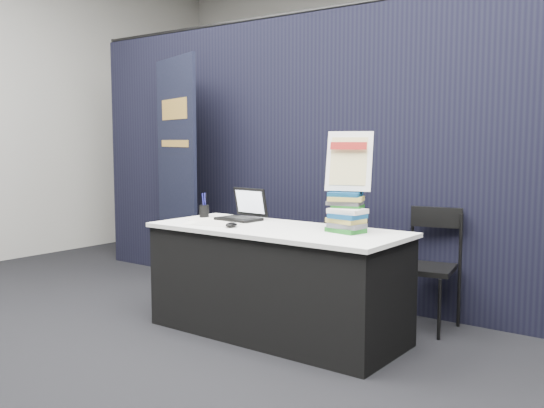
{
  "coord_description": "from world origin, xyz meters",
  "views": [
    {
      "loc": [
        2.44,
        -2.74,
        1.34
      ],
      "look_at": [
        -0.04,
        0.55,
        0.91
      ],
      "focal_mm": 40.0,
      "sensor_mm": 36.0,
      "label": 1
    }
  ],
  "objects_px": {
    "book_stack_short": "(346,221)",
    "display_table": "(276,281)",
    "stacking_chair": "(427,262)",
    "info_sign": "(349,162)",
    "pullup_banner": "(176,185)",
    "book_stack_tall": "(346,211)",
    "laptop": "(242,212)"
  },
  "relations": [
    {
      "from": "display_table",
      "to": "stacking_chair",
      "type": "relative_size",
      "value": 2.1
    },
    {
      "from": "display_table",
      "to": "book_stack_tall",
      "type": "bearing_deg",
      "value": 19.95
    },
    {
      "from": "book_stack_tall",
      "to": "pullup_banner",
      "type": "distance_m",
      "value": 2.18
    },
    {
      "from": "info_sign",
      "to": "pullup_banner",
      "type": "distance_m",
      "value": 2.19
    },
    {
      "from": "book_stack_tall",
      "to": "pullup_banner",
      "type": "relative_size",
      "value": 0.12
    },
    {
      "from": "book_stack_tall",
      "to": "pullup_banner",
      "type": "bearing_deg",
      "value": 166.36
    },
    {
      "from": "display_table",
      "to": "pullup_banner",
      "type": "height_order",
      "value": "pullup_banner"
    },
    {
      "from": "display_table",
      "to": "stacking_chair",
      "type": "height_order",
      "value": "stacking_chair"
    },
    {
      "from": "info_sign",
      "to": "pullup_banner",
      "type": "xyz_separation_m",
      "value": [
        -2.12,
        0.48,
        -0.27
      ]
    },
    {
      "from": "stacking_chair",
      "to": "book_stack_short",
      "type": "bearing_deg",
      "value": -122.37
    },
    {
      "from": "info_sign",
      "to": "pullup_banner",
      "type": "bearing_deg",
      "value": 148.14
    },
    {
      "from": "display_table",
      "to": "book_stack_short",
      "type": "bearing_deg",
      "value": 10.52
    },
    {
      "from": "book_stack_short",
      "to": "book_stack_tall",
      "type": "bearing_deg",
      "value": 118.98
    },
    {
      "from": "book_stack_short",
      "to": "info_sign",
      "type": "height_order",
      "value": "info_sign"
    },
    {
      "from": "book_stack_short",
      "to": "pullup_banner",
      "type": "distance_m",
      "value": 2.24
    },
    {
      "from": "book_stack_short",
      "to": "laptop",
      "type": "bearing_deg",
      "value": 175.44
    },
    {
      "from": "display_table",
      "to": "laptop",
      "type": "height_order",
      "value": "laptop"
    },
    {
      "from": "stacking_chair",
      "to": "pullup_banner",
      "type": "bearing_deg",
      "value": 171.7
    },
    {
      "from": "info_sign",
      "to": "stacking_chair",
      "type": "xyz_separation_m",
      "value": [
        0.31,
        0.59,
        -0.72
      ]
    },
    {
      "from": "laptop",
      "to": "stacking_chair",
      "type": "height_order",
      "value": "laptop"
    },
    {
      "from": "pullup_banner",
      "to": "stacking_chair",
      "type": "height_order",
      "value": "pullup_banner"
    },
    {
      "from": "info_sign",
      "to": "stacking_chair",
      "type": "bearing_deg",
      "value": 43.09
    },
    {
      "from": "book_stack_tall",
      "to": "pullup_banner",
      "type": "height_order",
      "value": "pullup_banner"
    },
    {
      "from": "book_stack_short",
      "to": "info_sign",
      "type": "relative_size",
      "value": 0.58
    },
    {
      "from": "pullup_banner",
      "to": "stacking_chair",
      "type": "distance_m",
      "value": 2.48
    },
    {
      "from": "laptop",
      "to": "info_sign",
      "type": "xyz_separation_m",
      "value": [
        0.89,
        0.03,
        0.4
      ]
    },
    {
      "from": "pullup_banner",
      "to": "display_table",
      "type": "bearing_deg",
      "value": -0.79
    },
    {
      "from": "display_table",
      "to": "laptop",
      "type": "relative_size",
      "value": 5.62
    },
    {
      "from": "pullup_banner",
      "to": "laptop",
      "type": "bearing_deg",
      "value": -1.35
    },
    {
      "from": "book_stack_short",
      "to": "pullup_banner",
      "type": "relative_size",
      "value": 0.11
    },
    {
      "from": "book_stack_short",
      "to": "display_table",
      "type": "bearing_deg",
      "value": -169.48
    },
    {
      "from": "display_table",
      "to": "info_sign",
      "type": "height_order",
      "value": "info_sign"
    }
  ]
}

